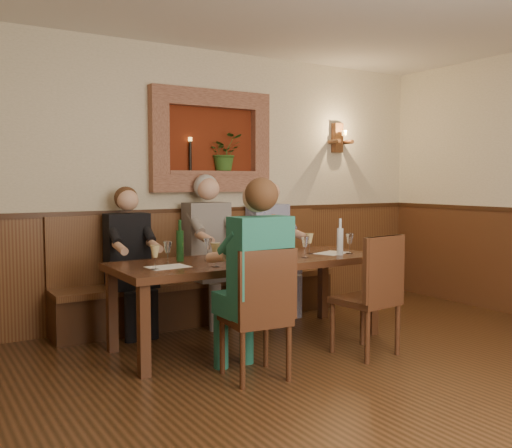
{
  "coord_description": "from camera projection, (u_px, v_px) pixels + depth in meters",
  "views": [
    {
      "loc": [
        -2.57,
        -2.41,
        1.43
      ],
      "look_at": [
        0.1,
        1.9,
        1.05
      ],
      "focal_mm": 40.0,
      "sensor_mm": 36.0,
      "label": 1
    }
  ],
  "objects": [
    {
      "name": "wainscoting",
      "position": [
        407.0,
        321.0,
        3.45
      ],
      "size": [
        6.02,
        6.02,
        1.15
      ],
      "color": "#4D2816",
      "rests_on": "ground"
    },
    {
      "name": "wine_glass_5",
      "position": [
        254.0,
        251.0,
        4.82
      ],
      "size": [
        0.08,
        0.08,
        0.19
      ],
      "primitive_type": null,
      "color": "#D8C381",
      "rests_on": "dining_table"
    },
    {
      "name": "room_shell",
      "position": [
        411.0,
        104.0,
        3.36
      ],
      "size": [
        6.04,
        6.04,
        2.82
      ],
      "color": "beige",
      "rests_on": "ground"
    },
    {
      "name": "person_bench_right",
      "position": [
        272.0,
        258.0,
        6.15
      ],
      "size": [
        0.43,
        0.53,
        1.45
      ],
      "color": "navy",
      "rests_on": "ground"
    },
    {
      "name": "wine_glass_2",
      "position": [
        215.0,
        255.0,
        4.54
      ],
      "size": [
        0.08,
        0.08,
        0.19
      ],
      "primitive_type": null,
      "color": "#D8C381",
      "rests_on": "dining_table"
    },
    {
      "name": "person_chair_front",
      "position": [
        254.0,
        295.0,
        4.14
      ],
      "size": [
        0.43,
        0.53,
        1.46
      ],
      "color": "#185156",
      "rests_on": "ground"
    },
    {
      "name": "wine_glass_8",
      "position": [
        168.0,
        253.0,
        4.67
      ],
      "size": [
        0.08,
        0.08,
        0.19
      ],
      "primitive_type": null,
      "color": "white",
      "rests_on": "dining_table"
    },
    {
      "name": "tasting_sheet_a",
      "position": [
        168.0,
        267.0,
        4.53
      ],
      "size": [
        0.33,
        0.25,
        0.0
      ],
      "primitive_type": "cube",
      "rotation": [
        0.0,
        0.0,
        0.06
      ],
      "color": "white",
      "rests_on": "dining_table"
    },
    {
      "name": "wine_glass_6",
      "position": [
        305.0,
        247.0,
        5.08
      ],
      "size": [
        0.08,
        0.08,
        0.19
      ],
      "primitive_type": null,
      "color": "white",
      "rests_on": "dining_table"
    },
    {
      "name": "spittoon_bucket",
      "position": [
        243.0,
        247.0,
        4.92
      ],
      "size": [
        0.25,
        0.25,
        0.23
      ],
      "primitive_type": "cylinder",
      "rotation": [
        0.0,
        0.0,
        0.3
      ],
      "color": "#B4190B",
      "rests_on": "dining_table"
    },
    {
      "name": "tasting_sheet_c",
      "position": [
        332.0,
        253.0,
        5.4
      ],
      "size": [
        0.38,
        0.32,
        0.0
      ],
      "primitive_type": "cube",
      "rotation": [
        0.0,
        0.0,
        0.35
      ],
      "color": "white",
      "rests_on": "dining_table"
    },
    {
      "name": "wine_glass_0",
      "position": [
        309.0,
        243.0,
        5.37
      ],
      "size": [
        0.08,
        0.08,
        0.19
      ],
      "primitive_type": null,
      "color": "#D8C381",
      "rests_on": "dining_table"
    },
    {
      "name": "ground_plane",
      "position": [
        405.0,
        415.0,
        3.5
      ],
      "size": [
        6.0,
        6.0,
        0.0
      ],
      "primitive_type": "plane",
      "color": "black",
      "rests_on": "ground"
    },
    {
      "name": "wine_glass_4",
      "position": [
        350.0,
        243.0,
        5.37
      ],
      "size": [
        0.08,
        0.08,
        0.19
      ],
      "primitive_type": null,
      "color": "white",
      "rests_on": "dining_table"
    },
    {
      "name": "wall_sconce",
      "position": [
        338.0,
        139.0,
        6.83
      ],
      "size": [
        0.25,
        0.2,
        0.35
      ],
      "color": "#4D2816",
      "rests_on": "ground"
    },
    {
      "name": "chair_near_right",
      "position": [
        367.0,
        320.0,
        4.7
      ],
      "size": [
        0.49,
        0.49,
        1.0
      ],
      "rotation": [
        0.0,
        0.0,
        0.12
      ],
      "color": "#341F0F",
      "rests_on": "ground"
    },
    {
      "name": "wine_bottle_green_b",
      "position": [
        180.0,
        245.0,
        4.86
      ],
      "size": [
        0.08,
        0.08,
        0.35
      ],
      "rotation": [
        0.0,
        0.0,
        -0.37
      ],
      "color": "#19471E",
      "rests_on": "dining_table"
    },
    {
      "name": "person_bench_mid",
      "position": [
        211.0,
        261.0,
        5.75
      ],
      "size": [
        0.45,
        0.56,
        1.5
      ],
      "color": "#5C5554",
      "rests_on": "ground"
    },
    {
      "name": "dining_table",
      "position": [
        249.0,
        267.0,
        5.02
      ],
      "size": [
        2.4,
        0.9,
        0.75
      ],
      "color": "#341F0F",
      "rests_on": "ground"
    },
    {
      "name": "tasting_sheet_d",
      "position": [
        246.0,
        264.0,
        4.67
      ],
      "size": [
        0.26,
        0.19,
        0.0
      ],
      "primitive_type": "cube",
      "rotation": [
        0.0,
        0.0,
        -0.04
      ],
      "color": "white",
      "rests_on": "dining_table"
    },
    {
      "name": "wine_glass_9",
      "position": [
        155.0,
        257.0,
        4.38
      ],
      "size": [
        0.08,
        0.08,
        0.19
      ],
      "primitive_type": null,
      "color": "#D8C381",
      "rests_on": "dining_table"
    },
    {
      "name": "wall_niche",
      "position": [
        215.0,
        146.0,
        5.99
      ],
      "size": [
        1.36,
        0.3,
        1.06
      ],
      "color": "#63200E",
      "rests_on": "ground"
    },
    {
      "name": "chair_near_left",
      "position": [
        256.0,
        340.0,
        4.13
      ],
      "size": [
        0.47,
        0.47,
        0.96
      ],
      "rotation": [
        0.0,
        0.0,
        -0.1
      ],
      "color": "#341F0F",
      "rests_on": "ground"
    },
    {
      "name": "wine_bottle_green_a",
      "position": [
        273.0,
        240.0,
        5.05
      ],
      "size": [
        0.07,
        0.07,
        0.39
      ],
      "rotation": [
        0.0,
        0.0,
        0.06
      ],
      "color": "#19471E",
      "rests_on": "dining_table"
    },
    {
      "name": "bench",
      "position": [
        202.0,
        289.0,
        5.84
      ],
      "size": [
        3.0,
        0.45,
        1.11
      ],
      "color": "#381E0F",
      "rests_on": "ground"
    },
    {
      "name": "tasting_sheet_b",
      "position": [
        251.0,
        261.0,
        4.89
      ],
      "size": [
        0.27,
        0.22,
        0.0
      ],
      "primitive_type": "cube",
      "rotation": [
        0.0,
        0.0,
        -0.17
      ],
      "color": "white",
      "rests_on": "dining_table"
    },
    {
      "name": "wine_glass_7",
      "position": [
        244.0,
        253.0,
        4.69
      ],
      "size": [
        0.08,
        0.08,
        0.19
      ],
      "primitive_type": null,
      "color": "#D8C381",
      "rests_on": "dining_table"
    },
    {
      "name": "water_bottle",
      "position": [
        340.0,
        240.0,
        5.26
      ],
      "size": [
        0.07,
        0.07,
        0.34
      ],
      "rotation": [
        0.0,
        0.0,
        0.27
      ],
      "color": "silver",
      "rests_on": "dining_table"
    },
    {
      "name": "person_bench_left",
      "position": [
        131.0,
        274.0,
        5.32
      ],
      "size": [
        0.4,
        0.49,
        1.38
      ],
      "color": "black",
      "rests_on": "ground"
    },
    {
      "name": "wine_glass_3",
      "position": [
        255.0,
        246.0,
        5.18
      ],
      "size": [
        0.08,
        0.08,
        0.19
      ],
      "primitive_type": null,
      "color": "#D8C381",
      "rests_on": "dining_table"
    },
    {
      "name": "wine_glass_1",
      "position": [
        208.0,
        249.0,
        4.9
      ],
      "size": [
        0.08,
        0.08,
        0.19
      ],
      "primitive_type": null,
      "color": "white",
      "rests_on": "dining_table"
    }
  ]
}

